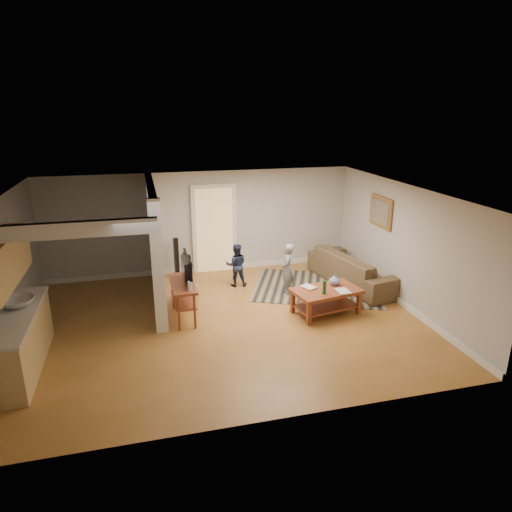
# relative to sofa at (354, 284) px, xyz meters

# --- Properties ---
(ground) EXTENTS (7.50, 7.50, 0.00)m
(ground) POSITION_rel_sofa_xyz_m (-3.30, -1.23, 0.00)
(ground) COLOR brown
(ground) RESTS_ON ground
(room_shell) EXTENTS (7.54, 6.02, 2.52)m
(room_shell) POSITION_rel_sofa_xyz_m (-4.37, -0.80, 1.46)
(room_shell) COLOR #B4B2AD
(room_shell) RESTS_ON ground
(area_rug) EXTENTS (3.48, 3.07, 0.01)m
(area_rug) POSITION_rel_sofa_xyz_m (-0.92, -0.02, 0.01)
(area_rug) COLOR black
(area_rug) RESTS_ON ground
(sofa) EXTENTS (1.48, 2.70, 0.75)m
(sofa) POSITION_rel_sofa_xyz_m (0.00, 0.00, 0.00)
(sofa) COLOR #3F301F
(sofa) RESTS_ON ground
(coffee_table) EXTENTS (1.44, 1.00, 0.78)m
(coffee_table) POSITION_rel_sofa_xyz_m (-1.25, -1.31, 0.40)
(coffee_table) COLOR brown
(coffee_table) RESTS_ON ground
(tv_console) EXTENTS (0.47, 1.19, 1.02)m
(tv_console) POSITION_rel_sofa_xyz_m (-4.04, -0.84, 0.68)
(tv_console) COLOR brown
(tv_console) RESTS_ON ground
(speaker_left) EXTENTS (0.11, 0.11, 1.03)m
(speaker_left) POSITION_rel_sofa_xyz_m (-3.85, -0.03, 0.51)
(speaker_left) COLOR black
(speaker_left) RESTS_ON ground
(speaker_right) EXTENTS (0.12, 0.12, 0.99)m
(speaker_right) POSITION_rel_sofa_xyz_m (-3.98, 1.47, 0.50)
(speaker_right) COLOR black
(speaker_right) RESTS_ON ground
(toy_basket) EXTENTS (0.50, 0.50, 0.44)m
(toy_basket) POSITION_rel_sofa_xyz_m (-3.90, -0.03, 0.18)
(toy_basket) COLOR #9D7F44
(toy_basket) RESTS_ON ground
(child) EXTENTS (0.41, 0.49, 1.15)m
(child) POSITION_rel_sofa_xyz_m (-1.71, -0.17, 0.00)
(child) COLOR gray
(child) RESTS_ON ground
(toddler) EXTENTS (0.54, 0.45, 1.00)m
(toddler) POSITION_rel_sofa_xyz_m (-2.69, 0.58, 0.00)
(toddler) COLOR #1C243B
(toddler) RESTS_ON ground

